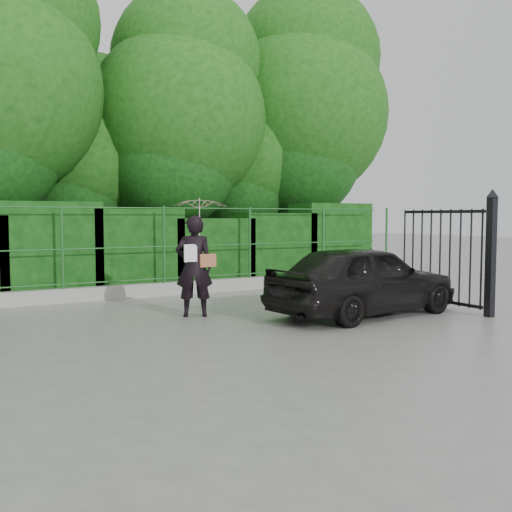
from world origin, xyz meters
TOP-DOWN VIEW (x-y plane):
  - ground at (0.00, 0.00)m, footprint 80.00×80.00m
  - kerb at (0.00, 4.50)m, footprint 14.00×0.25m
  - fence at (0.22, 4.50)m, footprint 14.13×0.06m
  - hedge at (-0.02, 5.50)m, footprint 14.20×1.20m
  - trees at (1.14, 7.74)m, footprint 17.10×6.15m
  - gate at (4.60, -0.72)m, footprint 0.22×2.33m
  - woman at (-0.04, 1.57)m, footprint 1.03×0.97m
  - car at (2.69, 0.09)m, footprint 4.11×2.03m

SIDE VIEW (x-z plane):
  - ground at x=0.00m, z-range 0.00..0.00m
  - kerb at x=0.00m, z-range 0.00..0.30m
  - car at x=2.69m, z-range 0.00..1.35m
  - hedge at x=-0.02m, z-range -0.09..2.14m
  - gate at x=4.60m, z-range 0.01..2.37m
  - fence at x=0.22m, z-range 0.30..2.10m
  - woman at x=-0.04m, z-range 0.32..2.53m
  - trees at x=1.14m, z-range 0.58..8.66m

